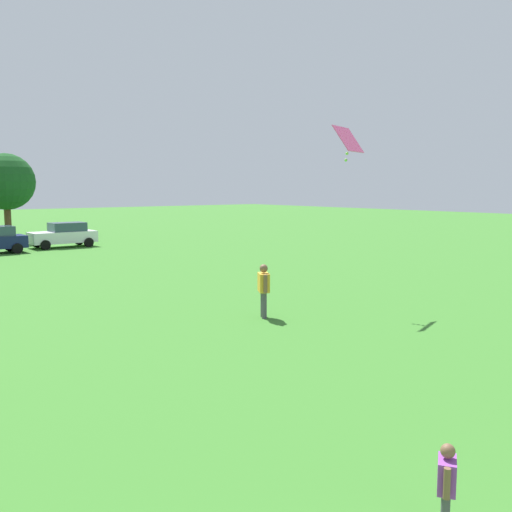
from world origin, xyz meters
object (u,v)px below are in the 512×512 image
parked_car_white_3 (64,235)px  tree_far_right (6,182)px  child_kite_flyer (447,481)px  kite (348,141)px  adult_bystander (264,286)px

parked_car_white_3 → tree_far_right: bearing=-75.6°
child_kite_flyer → kite: 13.89m
kite → parked_car_white_3: kite is taller
kite → tree_far_right: size_ratio=0.23×
parked_car_white_3 → tree_far_right: 8.00m
parked_car_white_3 → tree_far_right: (-1.78, 6.92, 3.60)m
child_kite_flyer → tree_far_right: size_ratio=0.17×
kite → tree_far_right: (-2.63, 32.09, -1.15)m
adult_bystander → kite: kite is taller
child_kite_flyer → parked_car_white_3: bearing=43.7°
child_kite_flyer → adult_bystander: (5.34, 10.06, 0.34)m
child_kite_flyer → adult_bystander: 11.39m
tree_far_right → kite: bearing=-85.3°
parked_car_white_3 → adult_bystander: bearing=84.3°
kite → parked_car_white_3: bearing=91.9°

